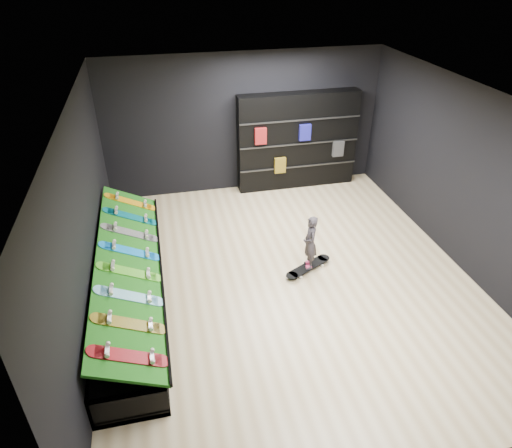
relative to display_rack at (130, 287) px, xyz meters
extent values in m
cube|color=beige|center=(2.55, 0.00, -0.25)|extent=(6.00, 7.00, 0.01)
cube|color=white|center=(2.55, 0.00, 2.75)|extent=(6.00, 7.00, 0.01)
cube|color=black|center=(2.55, 3.50, 1.25)|extent=(6.00, 0.02, 3.00)
cube|color=black|center=(2.55, -3.50, 1.25)|extent=(6.00, 0.02, 3.00)
cube|color=black|center=(-0.45, 0.00, 1.25)|extent=(0.02, 7.00, 3.00)
cube|color=black|center=(5.55, 0.00, 1.25)|extent=(0.02, 7.00, 3.00)
cube|color=#12540D|center=(0.05, 0.00, 0.46)|extent=(0.92, 4.50, 0.46)
cube|color=black|center=(3.71, 3.32, 0.82)|extent=(2.68, 0.31, 2.14)
imported|color=black|center=(2.95, 0.11, 0.13)|extent=(0.18, 0.23, 0.58)
camera|label=1|loc=(0.66, -5.82, 4.53)|focal=32.00mm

